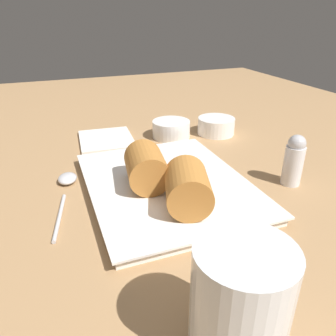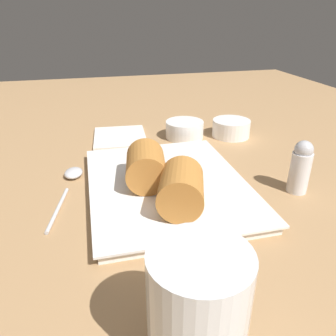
{
  "view_description": "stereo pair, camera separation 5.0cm",
  "coord_description": "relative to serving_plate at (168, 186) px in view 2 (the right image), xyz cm",
  "views": [
    {
      "loc": [
        38.31,
        -14.46,
        25.52
      ],
      "look_at": [
        0.27,
        0.06,
        5.66
      ],
      "focal_mm": 35.0,
      "sensor_mm": 36.0,
      "label": 1
    },
    {
      "loc": [
        39.81,
        -9.67,
        25.52
      ],
      "look_at": [
        0.27,
        0.06,
        5.66
      ],
      "focal_mm": 35.0,
      "sensor_mm": 36.0,
      "label": 2
    }
  ],
  "objects": [
    {
      "name": "dipping_bowl_far",
      "position": [
        -18.82,
        17.84,
        1.08
      ],
      "size": [
        7.55,
        7.55,
        3.38
      ],
      "color": "white",
      "rests_on": "table_surface"
    },
    {
      "name": "serving_plate",
      "position": [
        0.0,
        0.0,
        0.0
      ],
      "size": [
        27.58,
        21.72,
        1.5
      ],
      "color": "white",
      "rests_on": "table_surface"
    },
    {
      "name": "roll_front_right",
      "position": [
        -0.83,
        -2.97,
        3.44
      ],
      "size": [
        8.52,
        6.45,
        5.4
      ],
      "color": "#B77533",
      "rests_on": "serving_plate"
    },
    {
      "name": "napkin",
      "position": [
        -22.78,
        -4.34,
        -0.46
      ],
      "size": [
        12.64,
        10.99,
        0.6
      ],
      "color": "silver",
      "rests_on": "table_surface"
    },
    {
      "name": "roll_front_left",
      "position": [
        6.38,
        0.22,
        3.44
      ],
      "size": [
        8.7,
        7.4,
        5.4
      ],
      "color": "#B77533",
      "rests_on": "serving_plate"
    },
    {
      "name": "dipping_bowl_near",
      "position": [
        -20.26,
        8.41,
        1.08
      ],
      "size": [
        7.55,
        7.55,
        3.38
      ],
      "color": "white",
      "rests_on": "table_surface"
    },
    {
      "name": "table_surface",
      "position": [
        -0.27,
        -0.06,
        -1.76
      ],
      "size": [
        180.0,
        140.0,
        2.0
      ],
      "color": "#A87F54",
      "rests_on": "ground"
    },
    {
      "name": "spoon",
      "position": [
        -6.24,
        -13.49,
        -0.21
      ],
      "size": [
        16.44,
        4.82,
        1.23
      ],
      "color": "silver",
      "rests_on": "table_surface"
    },
    {
      "name": "salt_shaker",
      "position": [
        4.38,
        17.83,
        3.08
      ],
      "size": [
        2.8,
        2.8,
        7.67
      ],
      "color": "silver",
      "rests_on": "table_surface"
    },
    {
      "name": "drinking_glass",
      "position": [
        24.4,
        -3.88,
        4.02
      ],
      "size": [
        7.11,
        7.11,
        9.55
      ],
      "color": "silver",
      "rests_on": "table_surface"
    }
  ]
}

